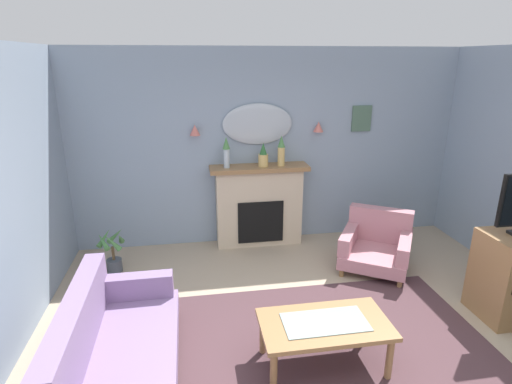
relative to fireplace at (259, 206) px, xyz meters
name	(u,v)px	position (x,y,z in m)	size (l,w,h in m)	color
floor	(333,380)	(0.18, -2.68, -0.62)	(6.43, 6.71, 0.10)	tan
wall_back	(269,148)	(0.18, 0.22, 0.79)	(6.43, 0.10, 2.72)	#8C9EB2
patterned_rug	(325,358)	(0.18, -2.48, -0.56)	(3.20, 2.40, 0.01)	#4C3338
fireplace	(259,206)	(0.00, 0.00, 0.00)	(1.36, 0.36, 1.16)	beige
mantel_vase_centre	(226,151)	(-0.45, -0.03, 0.82)	(0.10, 0.10, 0.42)	silver
mantel_vase_left	(263,156)	(0.05, -0.03, 0.73)	(0.14, 0.14, 0.33)	tan
mantel_vase_right	(281,150)	(0.30, -0.03, 0.80)	(0.10, 0.10, 0.42)	tan
wall_mirror	(258,124)	(0.00, 0.14, 1.14)	(0.96, 0.06, 0.56)	#B2BCC6
wall_sconce_left	(195,130)	(-0.85, 0.09, 1.09)	(0.14, 0.14, 0.14)	#D17066
wall_sconce_right	(318,127)	(0.85, 0.09, 1.09)	(0.14, 0.14, 0.14)	#D17066
framed_picture	(362,119)	(1.50, 0.15, 1.18)	(0.28, 0.03, 0.36)	#4C6B56
coffee_table	(325,328)	(0.13, -2.55, -0.19)	(1.10, 0.60, 0.45)	olive
floral_couch	(111,346)	(-1.65, -2.40, -0.25)	(0.87, 1.72, 0.76)	gray
armchair_near_fireplace	(377,244)	(1.37, -0.92, -0.27)	(1.11, 1.12, 0.71)	#B77A84
potted_plant_small_fern	(113,252)	(-1.94, -0.53, -0.30)	(0.35, 0.37, 0.57)	#474C56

